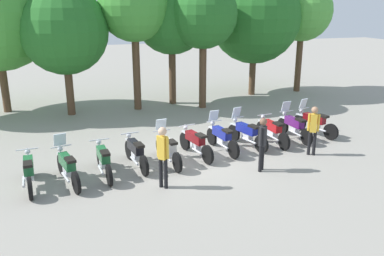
% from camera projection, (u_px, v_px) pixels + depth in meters
% --- Properties ---
extents(ground_plane, '(80.00, 80.00, 0.00)m').
position_uv_depth(ground_plane, '(196.00, 157.00, 13.97)').
color(ground_plane, gray).
extents(motorcycle_0, '(0.62, 2.19, 0.99)m').
position_uv_depth(motorcycle_0, '(29.00, 171.00, 11.55)').
color(motorcycle_0, black).
rests_on(motorcycle_0, ground_plane).
extents(motorcycle_1, '(0.78, 2.15, 1.37)m').
position_uv_depth(motorcycle_1, '(67.00, 166.00, 11.83)').
color(motorcycle_1, black).
rests_on(motorcycle_1, ground_plane).
extents(motorcycle_2, '(0.62, 2.19, 0.99)m').
position_uv_depth(motorcycle_2, '(103.00, 160.00, 12.38)').
color(motorcycle_2, black).
rests_on(motorcycle_2, ground_plane).
extents(motorcycle_3, '(0.62, 2.18, 0.99)m').
position_uv_depth(motorcycle_3, '(136.00, 152.00, 13.03)').
color(motorcycle_3, black).
rests_on(motorcycle_3, ground_plane).
extents(motorcycle_4, '(0.62, 2.19, 1.37)m').
position_uv_depth(motorcycle_4, '(168.00, 148.00, 13.30)').
color(motorcycle_4, black).
rests_on(motorcycle_4, ground_plane).
extents(motorcycle_5, '(0.71, 2.16, 0.99)m').
position_uv_depth(motorcycle_5, '(195.00, 142.00, 13.91)').
color(motorcycle_5, black).
rests_on(motorcycle_5, ground_plane).
extents(motorcycle_6, '(0.62, 2.18, 1.37)m').
position_uv_depth(motorcycle_6, '(222.00, 137.00, 14.40)').
color(motorcycle_6, black).
rests_on(motorcycle_6, ground_plane).
extents(motorcycle_7, '(0.81, 2.14, 1.37)m').
position_uv_depth(motorcycle_7, '(246.00, 133.00, 14.88)').
color(motorcycle_7, black).
rests_on(motorcycle_7, ground_plane).
extents(motorcycle_8, '(0.62, 2.19, 0.99)m').
position_uv_depth(motorcycle_8, '(272.00, 130.00, 15.22)').
color(motorcycle_8, black).
rests_on(motorcycle_8, ground_plane).
extents(motorcycle_9, '(0.62, 2.19, 1.37)m').
position_uv_depth(motorcycle_9, '(294.00, 126.00, 15.71)').
color(motorcycle_9, black).
rests_on(motorcycle_9, ground_plane).
extents(motorcycle_10, '(0.87, 2.11, 1.37)m').
position_uv_depth(motorcycle_10, '(314.00, 122.00, 16.21)').
color(motorcycle_10, black).
rests_on(motorcycle_10, ground_plane).
extents(person_0, '(0.34, 0.35, 1.82)m').
position_uv_depth(person_0, '(163.00, 152.00, 11.35)').
color(person_0, black).
rests_on(person_0, ground_plane).
extents(person_1, '(0.35, 0.33, 1.73)m').
position_uv_depth(person_1, '(262.00, 140.00, 12.54)').
color(person_1, black).
rests_on(person_1, ground_plane).
extents(person_2, '(0.38, 0.32, 1.74)m').
position_uv_depth(person_2, '(313.00, 127.00, 13.87)').
color(person_2, black).
rests_on(person_2, ground_plane).
extents(tree_2, '(3.97, 3.97, 5.89)m').
position_uv_depth(tree_2, '(64.00, 31.00, 18.13)').
color(tree_2, brown).
rests_on(tree_2, ground_plane).
extents(tree_3, '(3.36, 3.36, 6.65)m').
position_uv_depth(tree_3, '(134.00, 6.00, 18.81)').
color(tree_3, brown).
rests_on(tree_3, ground_plane).
extents(tree_4, '(3.73, 3.73, 6.29)m').
position_uv_depth(tree_4, '(172.00, 17.00, 20.12)').
color(tree_4, brown).
rests_on(tree_4, ground_plane).
extents(tree_5, '(3.30, 3.30, 6.23)m').
position_uv_depth(tree_5, '(203.00, 15.00, 19.23)').
color(tree_5, brown).
rests_on(tree_5, ground_plane).
extents(tree_6, '(5.00, 5.00, 6.80)m').
position_uv_depth(tree_6, '(255.00, 18.00, 22.20)').
color(tree_6, brown).
rests_on(tree_6, ground_plane).
extents(tree_7, '(3.38, 3.38, 6.31)m').
position_uv_depth(tree_7, '(303.00, 12.00, 23.01)').
color(tree_7, brown).
rests_on(tree_7, ground_plane).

